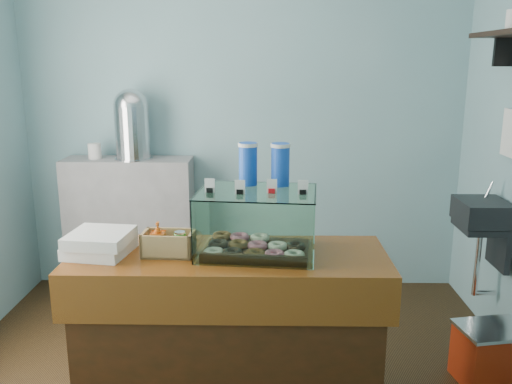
{
  "coord_description": "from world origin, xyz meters",
  "views": [
    {
      "loc": [
        0.19,
        -2.82,
        1.85
      ],
      "look_at": [
        0.14,
        -0.15,
        1.2
      ],
      "focal_mm": 38.0,
      "sensor_mm": 36.0,
      "label": 1
    }
  ],
  "objects_px": {
    "coffee_urn": "(132,123)",
    "red_cooler": "(491,354)",
    "display_case": "(257,218)",
    "counter": "(230,334)"
  },
  "relations": [
    {
      "from": "coffee_urn",
      "to": "red_cooler",
      "type": "xyz_separation_m",
      "value": [
        2.35,
        -1.25,
        -1.21
      ]
    },
    {
      "from": "display_case",
      "to": "red_cooler",
      "type": "xyz_separation_m",
      "value": [
        1.37,
        0.25,
        -0.9
      ]
    },
    {
      "from": "counter",
      "to": "coffee_urn",
      "type": "distance_m",
      "value": 2.0
    },
    {
      "from": "display_case",
      "to": "counter",
      "type": "bearing_deg",
      "value": -153.14
    },
    {
      "from": "coffee_urn",
      "to": "display_case",
      "type": "bearing_deg",
      "value": -56.75
    },
    {
      "from": "counter",
      "to": "red_cooler",
      "type": "relative_size",
      "value": 3.66
    },
    {
      "from": "display_case",
      "to": "red_cooler",
      "type": "height_order",
      "value": "display_case"
    },
    {
      "from": "counter",
      "to": "coffee_urn",
      "type": "relative_size",
      "value": 2.96
    },
    {
      "from": "counter",
      "to": "red_cooler",
      "type": "bearing_deg",
      "value": 11.56
    },
    {
      "from": "counter",
      "to": "red_cooler",
      "type": "distance_m",
      "value": 1.57
    }
  ]
}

